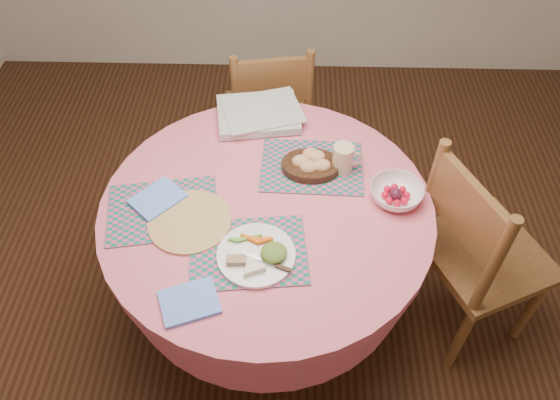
{
  "coord_description": "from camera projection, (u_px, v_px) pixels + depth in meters",
  "views": [
    {
      "loc": [
        0.09,
        -1.33,
        2.26
      ],
      "look_at": [
        0.05,
        0.0,
        0.78
      ],
      "focal_mm": 35.0,
      "sensor_mm": 36.0,
      "label": 1
    }
  ],
  "objects": [
    {
      "name": "napkin_near",
      "position": [
        189.0,
        302.0,
        1.73
      ],
      "size": [
        0.22,
        0.19,
        0.01
      ],
      "primitive_type": "cube",
      "rotation": [
        0.0,
        0.0,
        0.36
      ],
      "color": "#608FF7",
      "rests_on": "dining_table"
    },
    {
      "name": "dining_table",
      "position": [
        267.0,
        238.0,
        2.16
      ],
      "size": [
        1.24,
        1.24,
        0.75
      ],
      "color": "#DA667B",
      "rests_on": "ground"
    },
    {
      "name": "ground",
      "position": [
        269.0,
        310.0,
        2.57
      ],
      "size": [
        4.0,
        4.0,
        0.0
      ],
      "primitive_type": "plane",
      "color": "#331C0F",
      "rests_on": "ground"
    },
    {
      "name": "bread_bowl",
      "position": [
        311.0,
        163.0,
        2.11
      ],
      "size": [
        0.23,
        0.23,
        0.08
      ],
      "color": "black",
      "rests_on": "placemat_back"
    },
    {
      "name": "newspaper_stack",
      "position": [
        259.0,
        114.0,
        2.33
      ],
      "size": [
        0.4,
        0.34,
        0.04
      ],
      "rotation": [
        0.0,
        0.0,
        0.15
      ],
      "color": "silver",
      "rests_on": "dining_table"
    },
    {
      "name": "placemat_back",
      "position": [
        312.0,
        166.0,
        2.15
      ],
      "size": [
        0.41,
        0.31,
        0.01
      ],
      "primitive_type": "cube",
      "rotation": [
        0.0,
        0.0,
        -0.03
      ],
      "color": "#126652",
      "rests_on": "dining_table"
    },
    {
      "name": "fruit_bowl",
      "position": [
        396.0,
        194.0,
        2.01
      ],
      "size": [
        0.21,
        0.21,
        0.06
      ],
      "rotation": [
        0.0,
        0.0,
        0.08
      ],
      "color": "white",
      "rests_on": "dining_table"
    },
    {
      "name": "placemat_front",
      "position": [
        248.0,
        252.0,
        1.87
      ],
      "size": [
        0.43,
        0.34,
        0.01
      ],
      "primitive_type": "cube",
      "rotation": [
        0.0,
        0.0,
        0.1
      ],
      "color": "#126652",
      "rests_on": "dining_table"
    },
    {
      "name": "napkin_far",
      "position": [
        158.0,
        199.0,
        2.02
      ],
      "size": [
        0.23,
        0.23,
        0.01
      ],
      "primitive_type": "cube",
      "rotation": [
        0.0,
        0.0,
        0.82
      ],
      "color": "#608FF7",
      "rests_on": "placemat_left"
    },
    {
      "name": "latte_mug",
      "position": [
        344.0,
        158.0,
        2.09
      ],
      "size": [
        0.12,
        0.08,
        0.12
      ],
      "color": "beige",
      "rests_on": "placemat_back"
    },
    {
      "name": "chair_right",
      "position": [
        476.0,
        252.0,
        2.16
      ],
      "size": [
        0.59,
        0.6,
        0.99
      ],
      "rotation": [
        0.0,
        0.0,
        2.0
      ],
      "color": "brown",
      "rests_on": "ground"
    },
    {
      "name": "placemat_left",
      "position": [
        163.0,
        210.0,
        1.99
      ],
      "size": [
        0.44,
        0.36,
        0.01
      ],
      "primitive_type": "cube",
      "rotation": [
        0.0,
        0.0,
        0.17
      ],
      "color": "#126652",
      "rests_on": "dining_table"
    },
    {
      "name": "wicker_trivet",
      "position": [
        190.0,
        221.0,
        1.95
      ],
      "size": [
        0.3,
        0.3,
        0.01
      ],
      "primitive_type": "cylinder",
      "color": "#9F8045",
      "rests_on": "dining_table"
    },
    {
      "name": "dinner_plate",
      "position": [
        258.0,
        255.0,
        1.84
      ],
      "size": [
        0.27,
        0.27,
        0.05
      ],
      "rotation": [
        0.0,
        0.0,
        0.04
      ],
      "color": "white",
      "rests_on": "placemat_front"
    },
    {
      "name": "chair_back",
      "position": [
        270.0,
        114.0,
        2.8
      ],
      "size": [
        0.48,
        0.47,
        0.91
      ],
      "rotation": [
        0.0,
        0.0,
        3.31
      ],
      "color": "brown",
      "rests_on": "ground"
    }
  ]
}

